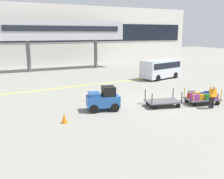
# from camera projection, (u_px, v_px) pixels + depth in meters

# --- Properties ---
(ground_plane) EXTENTS (120.00, 120.00, 0.00)m
(ground_plane) POSITION_uv_depth(u_px,v_px,m) (160.00, 104.00, 18.51)
(ground_plane) COLOR gray
(apron_lead_line) EXTENTS (21.71, 1.83, 0.01)m
(apron_lead_line) POSITION_uv_depth(u_px,v_px,m) (82.00, 86.00, 24.78)
(apron_lead_line) COLOR yellow
(apron_lead_line) RESTS_ON ground_plane
(terminal_building) EXTENTS (46.38, 2.51, 9.18)m
(terminal_building) POSITION_uv_depth(u_px,v_px,m) (62.00, 35.00, 40.35)
(terminal_building) COLOR silver
(terminal_building) RESTS_ON ground_plane
(jet_bridge) EXTENTS (19.06, 3.00, 6.64)m
(jet_bridge) POSITION_uv_depth(u_px,v_px,m) (50.00, 31.00, 33.60)
(jet_bridge) COLOR #B7B7BC
(jet_bridge) RESTS_ON ground_plane
(baggage_tug) EXTENTS (2.30, 1.63, 1.58)m
(baggage_tug) POSITION_uv_depth(u_px,v_px,m) (103.00, 99.00, 16.75)
(baggage_tug) COLOR #2659A5
(baggage_tug) RESTS_ON ground_plane
(baggage_cart_lead) EXTENTS (3.09, 1.89, 1.10)m
(baggage_cart_lead) POSITION_uv_depth(u_px,v_px,m) (163.00, 102.00, 17.74)
(baggage_cart_lead) COLOR #4C4C4F
(baggage_cart_lead) RESTS_ON ground_plane
(baggage_cart_middle) EXTENTS (3.09, 1.89, 1.10)m
(baggage_cart_middle) POSITION_uv_depth(u_px,v_px,m) (202.00, 97.00, 18.34)
(baggage_cart_middle) COLOR #4C4C4F
(baggage_cart_middle) RESTS_ON ground_plane
(baggage_handler) EXTENTS (0.50, 0.51, 1.56)m
(baggage_handler) POSITION_uv_depth(u_px,v_px,m) (213.00, 96.00, 17.10)
(baggage_handler) COLOR black
(baggage_handler) RESTS_ON ground_plane
(shuttle_van) EXTENTS (5.11, 2.97, 2.10)m
(shuttle_van) POSITION_uv_depth(u_px,v_px,m) (161.00, 68.00, 28.42)
(shuttle_van) COLOR silver
(shuttle_van) RESTS_ON ground_plane
(safety_cone_near) EXTENTS (0.36, 0.36, 0.55)m
(safety_cone_near) POSITION_uv_depth(u_px,v_px,m) (64.00, 118.00, 14.45)
(safety_cone_near) COLOR orange
(safety_cone_near) RESTS_ON ground_plane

